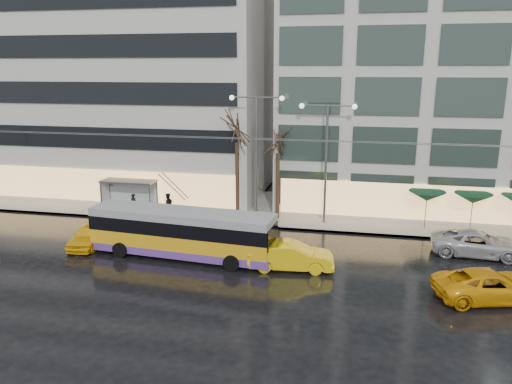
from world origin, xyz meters
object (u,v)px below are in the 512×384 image
(trolleybus, at_px, (182,234))
(bus_shelter, at_px, (126,188))
(street_lamp_near, at_px, (257,141))
(taxi_a, at_px, (90,235))

(trolleybus, bearing_deg, bus_shelter, 133.19)
(street_lamp_near, bearing_deg, bus_shelter, -179.37)
(trolleybus, distance_m, taxi_a, 6.51)
(bus_shelter, xyz_separation_m, street_lamp_near, (10.38, 0.11, 4.03))
(street_lamp_near, distance_m, taxi_a, 13.04)
(trolleybus, height_order, street_lamp_near, street_lamp_near)
(taxi_a, bearing_deg, street_lamp_near, 33.92)
(trolleybus, xyz_separation_m, bus_shelter, (-7.52, 8.01, 0.54))
(bus_shelter, bearing_deg, trolleybus, -46.81)
(trolleybus, bearing_deg, taxi_a, 174.19)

